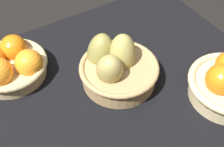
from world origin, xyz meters
TOP-DOWN VIEW (x-y plane):
  - market_tray at (0.00, 0.00)cm, footprint 84.00×72.00cm
  - basket_center_pears at (1.14, 3.20)cm, footprint 21.83×21.83cm
  - basket_far_left at (-23.20, 19.89)cm, footprint 20.79×20.79cm

SIDE VIEW (x-z plane):
  - market_tray at x=0.00cm, z-range 0.00..3.00cm
  - basket_far_left at x=-23.20cm, z-range 2.17..12.09cm
  - basket_center_pears at x=1.14cm, z-range 0.55..14.91cm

